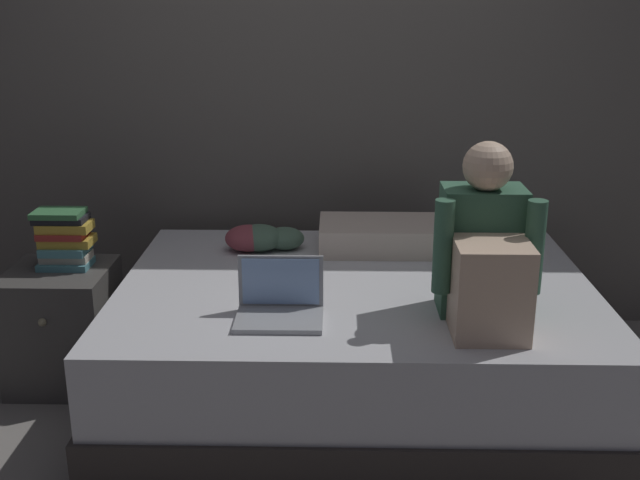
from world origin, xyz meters
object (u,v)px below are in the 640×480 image
book_stack (64,239)px  person_sitting (485,256)px  pillow (379,235)px  clothes_pile (261,238)px  nightstand (63,326)px  laptop (280,304)px  bed (355,341)px

book_stack → person_sitting: bearing=-17.3°
pillow → book_stack: 1.42m
person_sitting → clothes_pile: size_ratio=1.77×
nightstand → laptop: laptop is taller
bed → clothes_pile: size_ratio=5.41×
person_sitting → pillow: size_ratio=1.17×
person_sitting → book_stack: (-1.73, 0.54, -0.12)m
bed → nightstand: size_ratio=3.74×
pillow → person_sitting: bearing=-67.7°
bed → person_sitting: person_sitting is taller
laptop → book_stack: (-0.98, 0.54, 0.07)m
laptop → nightstand: bearing=154.1°
nightstand → clothes_pile: size_ratio=1.45×
bed → book_stack: 1.34m
laptop → clothes_pile: size_ratio=0.87×
bed → nightstand: 1.31m
bed → person_sitting: bearing=-39.2°
nightstand → person_sitting: bearing=-15.6°
pillow → book_stack: size_ratio=2.21×
laptop → book_stack: 1.12m
laptop → pillow: 0.92m
person_sitting → clothes_pile: bearing=138.5°
person_sitting → pillow: 0.91m
laptop → pillow: laptop is taller
laptop → book_stack: book_stack is taller
clothes_pile → nightstand: bearing=-161.0°
bed → laptop: bearing=-128.1°
clothes_pile → laptop: bearing=-79.6°
nightstand → laptop: bearing=-25.9°
nightstand → book_stack: 0.40m
bed → book_stack: size_ratio=7.88×
bed → clothes_pile: (-0.44, 0.42, 0.33)m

